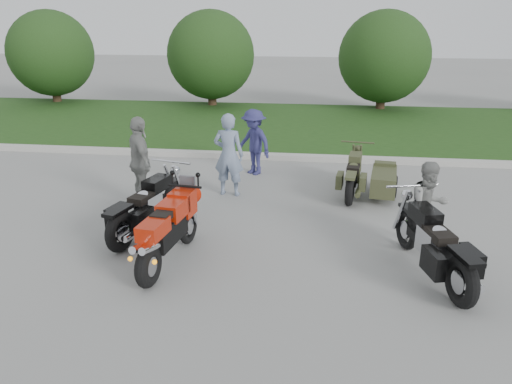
# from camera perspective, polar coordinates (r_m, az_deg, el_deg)

# --- Properties ---
(ground) EXTENTS (80.00, 80.00, 0.00)m
(ground) POSITION_cam_1_polar(r_m,az_deg,el_deg) (8.45, -3.94, -7.44)
(ground) COLOR #979792
(ground) RESTS_ON ground
(curb) EXTENTS (60.00, 0.30, 0.15)m
(curb) POSITION_cam_1_polar(r_m,az_deg,el_deg) (13.97, 0.73, 4.11)
(curb) COLOR #B8B6AE
(curb) RESTS_ON ground
(grass_strip) EXTENTS (60.00, 8.00, 0.14)m
(grass_strip) POSITION_cam_1_polar(r_m,az_deg,el_deg) (17.98, 2.24, 7.67)
(grass_strip) COLOR #2F571E
(grass_strip) RESTS_ON ground
(tree_far_left) EXTENTS (3.60, 3.60, 4.00)m
(tree_far_left) POSITION_cam_1_polar(r_m,az_deg,el_deg) (23.88, -22.38, 14.44)
(tree_far_left) COLOR #3F2B1C
(tree_far_left) RESTS_ON ground
(tree_mid_left) EXTENTS (3.60, 3.60, 4.00)m
(tree_mid_left) POSITION_cam_1_polar(r_m,az_deg,el_deg) (21.40, -5.17, 15.32)
(tree_mid_left) COLOR #3F2B1C
(tree_mid_left) RESTS_ON ground
(tree_mid_right) EXTENTS (3.60, 3.60, 4.00)m
(tree_mid_right) POSITION_cam_1_polar(r_m,az_deg,el_deg) (21.07, 14.45, 14.73)
(tree_mid_right) COLOR #3F2B1C
(tree_mid_right) RESTS_ON ground
(sportbike_red) EXTENTS (0.56, 2.19, 1.04)m
(sportbike_red) POSITION_cam_1_polar(r_m,az_deg,el_deg) (8.08, -10.05, -4.23)
(sportbike_red) COLOR black
(sportbike_red) RESTS_ON ground
(cruiser_left) EXTENTS (0.78, 2.44, 0.95)m
(cruiser_left) POSITION_cam_1_polar(r_m,az_deg,el_deg) (9.32, -12.47, -1.91)
(cruiser_left) COLOR black
(cruiser_left) RESTS_ON ground
(cruiser_right) EXTENTS (0.89, 2.50, 0.98)m
(cruiser_right) POSITION_cam_1_polar(r_m,az_deg,el_deg) (8.09, 19.86, -6.01)
(cruiser_right) COLOR black
(cruiser_right) RESTS_ON ground
(cruiser_sidecar) EXTENTS (1.25, 2.20, 0.85)m
(cruiser_sidecar) POSITION_cam_1_polar(r_m,az_deg,el_deg) (11.28, 12.98, 1.43)
(cruiser_sidecar) COLOR black
(cruiser_sidecar) RESTS_ON ground
(person_stripe) EXTENTS (0.71, 0.51, 1.84)m
(person_stripe) POSITION_cam_1_polar(r_m,az_deg,el_deg) (10.98, -3.14, 4.27)
(person_stripe) COLOR #7A8AA6
(person_stripe) RESTS_ON ground
(person_grey) EXTENTS (0.93, 0.85, 1.56)m
(person_grey) POSITION_cam_1_polar(r_m,az_deg,el_deg) (8.91, 19.08, -1.57)
(person_grey) COLOR gray
(person_grey) RESTS_ON ground
(person_denim) EXTENTS (1.21, 1.13, 1.64)m
(person_denim) POSITION_cam_1_polar(r_m,az_deg,el_deg) (12.47, -0.26, 5.72)
(person_denim) COLOR navy
(person_denim) RESTS_ON ground
(person_back) EXTENTS (1.02, 1.18, 1.90)m
(person_back) POSITION_cam_1_polar(r_m,az_deg,el_deg) (10.59, -13.06, 3.35)
(person_back) COLOR gray
(person_back) RESTS_ON ground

